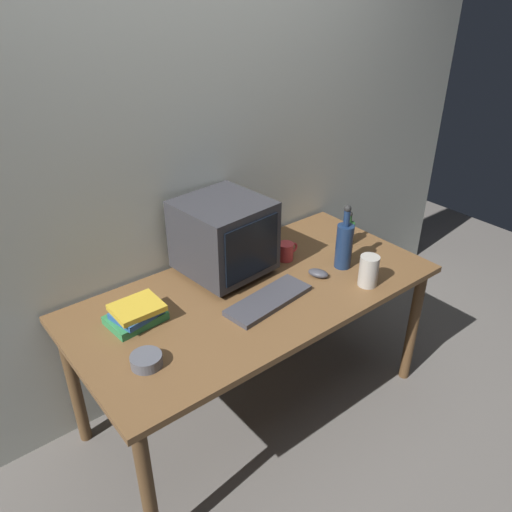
% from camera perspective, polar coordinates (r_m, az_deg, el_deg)
% --- Properties ---
extents(ground_plane, '(6.00, 6.00, 0.00)m').
position_cam_1_polar(ground_plane, '(2.82, -0.00, -16.24)').
color(ground_plane, slate).
extents(back_wall, '(4.00, 0.08, 2.50)m').
position_cam_1_polar(back_wall, '(2.47, -7.03, 11.24)').
color(back_wall, beige).
rests_on(back_wall, ground).
extents(desk, '(1.70, 0.83, 0.73)m').
position_cam_1_polar(desk, '(2.39, -0.00, -5.36)').
color(desk, brown).
rests_on(desk, ground).
extents(crt_monitor, '(0.41, 0.42, 0.37)m').
position_cam_1_polar(crt_monitor, '(2.39, -3.62, 2.16)').
color(crt_monitor, '#333338').
rests_on(crt_monitor, desk).
extents(keyboard, '(0.43, 0.20, 0.02)m').
position_cam_1_polar(keyboard, '(2.26, 1.42, -4.96)').
color(keyboard, '#3F3F47').
rests_on(keyboard, desk).
extents(computer_mouse, '(0.09, 0.12, 0.04)m').
position_cam_1_polar(computer_mouse, '(2.45, 6.98, -1.93)').
color(computer_mouse, '#3F3F47').
rests_on(computer_mouse, desk).
extents(bottle_tall, '(0.08, 0.08, 0.33)m').
position_cam_1_polar(bottle_tall, '(2.50, 9.85, 1.31)').
color(bottle_tall, navy).
rests_on(bottle_tall, desk).
extents(bottle_short, '(0.06, 0.06, 0.19)m').
position_cam_1_polar(bottle_short, '(2.75, 10.30, 2.68)').
color(bottle_short, '#1E4C23').
rests_on(bottle_short, desk).
extents(book_stack, '(0.24, 0.20, 0.09)m').
position_cam_1_polar(book_stack, '(2.18, -13.27, -6.33)').
color(book_stack, '#33894C').
rests_on(book_stack, desk).
extents(mug, '(0.12, 0.08, 0.09)m').
position_cam_1_polar(mug, '(2.57, 3.39, 0.53)').
color(mug, '#CC383D').
rests_on(mug, desk).
extents(cd_spindle, '(0.12, 0.12, 0.04)m').
position_cam_1_polar(cd_spindle, '(1.97, -12.18, -11.35)').
color(cd_spindle, '#595B66').
rests_on(cd_spindle, desk).
extents(metal_canister, '(0.09, 0.09, 0.15)m').
position_cam_1_polar(metal_canister, '(2.40, 12.50, -1.64)').
color(metal_canister, '#B7B2A8').
rests_on(metal_canister, desk).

